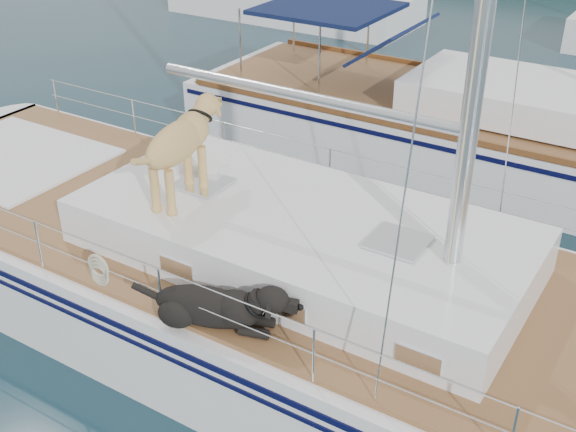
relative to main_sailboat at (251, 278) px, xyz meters
The scene contains 4 objects.
ground 0.69m from the main_sailboat, behind, with size 120.00×120.00×0.00m, color black.
main_sailboat is the anchor object (origin of this frame).
neighbor_sailboat 6.31m from the main_sailboat, 82.39° to the left, with size 11.00×3.50×13.30m.
bg_boat_west 16.18m from the main_sailboat, 119.99° to the left, with size 8.00×3.00×11.65m.
Camera 1 is at (4.49, -6.13, 5.76)m, focal length 45.00 mm.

